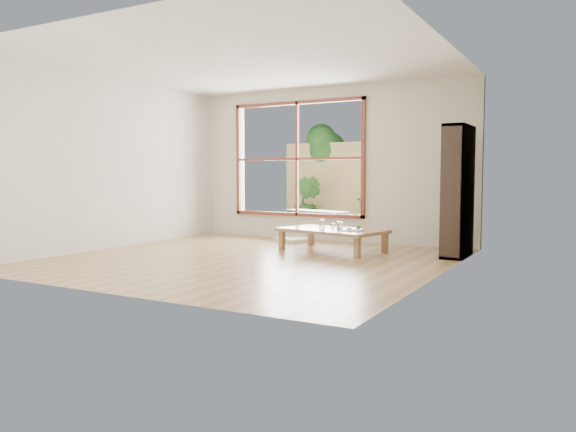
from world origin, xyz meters
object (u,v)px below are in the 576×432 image
object	(u,v)px
garden_bench	(317,214)
low_table	(332,232)
bookshelf	(458,191)
food_tray	(354,229)

from	to	relation	value
garden_bench	low_table	bearing A→B (deg)	-43.20
bookshelf	food_tray	xyz separation A→B (m)	(-1.33, -0.48, -0.55)
food_tray	low_table	bearing A→B (deg)	160.73
bookshelf	low_table	bearing A→B (deg)	-168.24
bookshelf	food_tray	bearing A→B (deg)	-160.22
low_table	garden_bench	size ratio (longest dim) A/B	1.21
low_table	bookshelf	world-z (taller)	bookshelf
garden_bench	bookshelf	bearing A→B (deg)	-15.09
bookshelf	garden_bench	bearing A→B (deg)	149.43
low_table	garden_bench	bearing A→B (deg)	133.50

